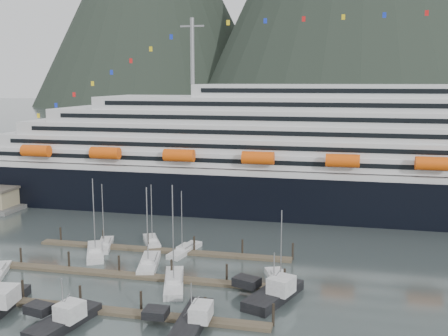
{
  "coord_description": "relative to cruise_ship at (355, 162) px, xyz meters",
  "views": [
    {
      "loc": [
        26.81,
        -71.66,
        30.98
      ],
      "look_at": [
        5.5,
        22.0,
        15.05
      ],
      "focal_mm": 42.0,
      "sensor_mm": 36.0,
      "label": 1
    }
  ],
  "objects": [
    {
      "name": "trawler_c",
      "position": [
        -21.34,
        -66.27,
        -11.2
      ],
      "size": [
        8.9,
        12.64,
        6.36
      ],
      "rotation": [
        0.0,
        0.0,
        1.61
      ],
      "color": "black",
      "rests_on": "ground"
    },
    {
      "name": "ground",
      "position": [
        -30.03,
        -54.94,
        -12.04
      ],
      "size": [
        1600.0,
        1600.0,
        0.0
      ],
      "primitive_type": "plane",
      "color": "#3F4A49",
      "rests_on": "ground"
    },
    {
      "name": "trawler_e",
      "position": [
        -12.15,
        -55.74,
        -11.07
      ],
      "size": [
        10.36,
        12.53,
        7.78
      ],
      "rotation": [
        0.0,
        0.0,
        1.21
      ],
      "color": "black",
      "rests_on": "ground"
    },
    {
      "name": "sailboat_h",
      "position": [
        -12.02,
        -49.26,
        -11.62
      ],
      "size": [
        5.72,
        9.6,
        12.33
      ],
      "rotation": [
        0.0,
        0.0,
        1.93
      ],
      "color": "silver",
      "rests_on": "ground"
    },
    {
      "name": "sailboat_e",
      "position": [
        -46.28,
        -38.89,
        -11.64
      ],
      "size": [
        5.05,
        9.35,
        12.73
      ],
      "rotation": [
        0.0,
        0.0,
        1.89
      ],
      "color": "silver",
      "rests_on": "ground"
    },
    {
      "name": "sailboat_b",
      "position": [
        -46.04,
        -43.18,
        -11.6
      ],
      "size": [
        7.42,
        11.2,
        14.73
      ],
      "rotation": [
        0.0,
        0.0,
        2.02
      ],
      "color": "silver",
      "rests_on": "ground"
    },
    {
      "name": "sailboat_f",
      "position": [
        -38.37,
        -34.95,
        -11.63
      ],
      "size": [
        6.15,
        8.68,
        12.25
      ],
      "rotation": [
        0.0,
        0.0,
        2.06
      ],
      "color": "silver",
      "rests_on": "ground"
    },
    {
      "name": "dock_near",
      "position": [
        -34.95,
        -64.89,
        -11.73
      ],
      "size": [
        48.18,
        2.28,
        3.2
      ],
      "color": "brown",
      "rests_on": "ground"
    },
    {
      "name": "dock_mid",
      "position": [
        -34.95,
        -51.89,
        -11.73
      ],
      "size": [
        48.18,
        2.28,
        3.2
      ],
      "color": "brown",
      "rests_on": "ground"
    },
    {
      "name": "sailboat_c",
      "position": [
        -34.39,
        -46.85,
        -11.6
      ],
      "size": [
        5.4,
        11.05,
        14.44
      ],
      "rotation": [
        0.0,
        0.0,
        1.81
      ],
      "color": "silver",
      "rests_on": "ground"
    },
    {
      "name": "trawler_b",
      "position": [
        -37.26,
        -69.92,
        -11.13
      ],
      "size": [
        8.89,
        11.44,
        7.1
      ],
      "rotation": [
        0.0,
        0.0,
        1.35
      ],
      "color": "black",
      "rests_on": "ground"
    },
    {
      "name": "sailboat_d",
      "position": [
        -27.61,
        -53.95,
        -11.59
      ],
      "size": [
        6.11,
        12.18,
        16.51
      ],
      "rotation": [
        0.0,
        0.0,
        1.86
      ],
      "color": "silver",
      "rests_on": "ground"
    },
    {
      "name": "sailboat_g",
      "position": [
        -30.66,
        -38.47,
        -11.64
      ],
      "size": [
        4.22,
        9.88,
        12.08
      ],
      "rotation": [
        0.0,
        0.0,
        1.37
      ],
      "color": "silver",
      "rests_on": "ground"
    },
    {
      "name": "dock_far",
      "position": [
        -34.95,
        -38.89,
        -11.73
      ],
      "size": [
        48.18,
        2.28,
        3.2
      ],
      "color": "brown",
      "rests_on": "ground"
    },
    {
      "name": "cruise_ship",
      "position": [
        0.0,
        0.0,
        0.0
      ],
      "size": [
        210.0,
        30.4,
        50.3
      ],
      "color": "black",
      "rests_on": "ground"
    }
  ]
}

